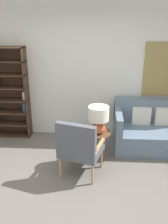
{
  "coord_description": "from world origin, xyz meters",
  "views": [
    {
      "loc": [
        0.31,
        -2.88,
        2.47
      ],
      "look_at": [
        0.06,
        1.03,
        0.9
      ],
      "focal_mm": 40.0,
      "sensor_mm": 36.0,
      "label": 1
    }
  ],
  "objects_px": {
    "armchair": "(79,146)",
    "side_table": "(97,135)",
    "couch": "(165,131)",
    "table_lamp": "(98,117)"
  },
  "relations": [
    {
      "from": "side_table",
      "to": "armchair",
      "type": "bearing_deg",
      "value": -118.5
    },
    {
      "from": "couch",
      "to": "side_table",
      "type": "height_order",
      "value": "couch"
    },
    {
      "from": "armchair",
      "to": "couch",
      "type": "height_order",
      "value": "armchair"
    },
    {
      "from": "armchair",
      "to": "side_table",
      "type": "xyz_separation_m",
      "value": [
        0.27,
        0.5,
        -0.06
      ]
    },
    {
      "from": "couch",
      "to": "side_table",
      "type": "bearing_deg",
      "value": -156.11
    },
    {
      "from": "couch",
      "to": "table_lamp",
      "type": "bearing_deg",
      "value": -154.06
    },
    {
      "from": "side_table",
      "to": "table_lamp",
      "type": "distance_m",
      "value": 0.36
    },
    {
      "from": "armchair",
      "to": "side_table",
      "type": "height_order",
      "value": "armchair"
    },
    {
      "from": "armchair",
      "to": "side_table",
      "type": "relative_size",
      "value": 1.74
    },
    {
      "from": "armchair",
      "to": "couch",
      "type": "bearing_deg",
      "value": 34.34
    }
  ]
}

